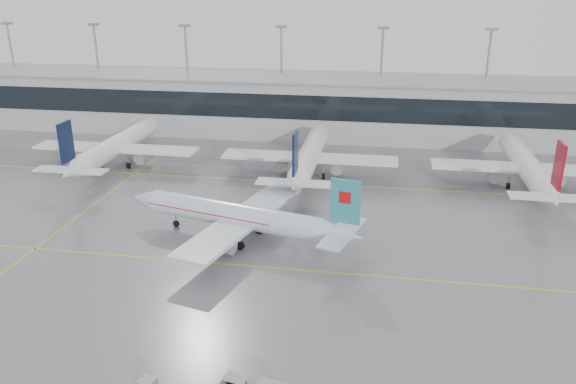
# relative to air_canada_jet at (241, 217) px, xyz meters

# --- Properties ---
(ground) EXTENTS (320.00, 320.00, 0.00)m
(ground) POSITION_rel_air_canada_jet_xyz_m (5.12, -6.81, -3.17)
(ground) COLOR slate
(ground) RESTS_ON ground
(taxi_line_main) EXTENTS (120.00, 0.25, 0.01)m
(taxi_line_main) POSITION_rel_air_canada_jet_xyz_m (5.12, -6.81, -3.17)
(taxi_line_main) COLOR gold
(taxi_line_main) RESTS_ON ground
(taxi_line_north) EXTENTS (120.00, 0.25, 0.01)m
(taxi_line_north) POSITION_rel_air_canada_jet_xyz_m (5.12, 23.19, -3.17)
(taxi_line_north) COLOR gold
(taxi_line_north) RESTS_ON ground
(taxi_line_cross) EXTENTS (0.25, 60.00, 0.01)m
(taxi_line_cross) POSITION_rel_air_canada_jet_xyz_m (-24.88, 8.19, -3.17)
(taxi_line_cross) COLOR gold
(taxi_line_cross) RESTS_ON ground
(terminal) EXTENTS (180.00, 15.00, 12.00)m
(terminal) POSITION_rel_air_canada_jet_xyz_m (5.12, 55.19, 2.83)
(terminal) COLOR #A5A5A9
(terminal) RESTS_ON ground
(terminal_glass) EXTENTS (180.00, 0.20, 5.00)m
(terminal_glass) POSITION_rel_air_canada_jet_xyz_m (5.12, 47.64, 4.33)
(terminal_glass) COLOR black
(terminal_glass) RESTS_ON ground
(terminal_roof) EXTENTS (182.00, 16.00, 0.40)m
(terminal_roof) POSITION_rel_air_canada_jet_xyz_m (5.12, 55.19, 9.03)
(terminal_roof) COLOR gray
(terminal_roof) RESTS_ON ground
(light_masts) EXTENTS (156.40, 1.00, 22.60)m
(light_masts) POSITION_rel_air_canada_jet_xyz_m (5.12, 61.19, 10.17)
(light_masts) COLOR gray
(light_masts) RESTS_ON ground
(air_canada_jet) EXTENTS (33.01, 26.11, 10.15)m
(air_canada_jet) POSITION_rel_air_canada_jet_xyz_m (0.00, 0.00, 0.00)
(air_canada_jet) COLOR silver
(air_canada_jet) RESTS_ON ground
(parked_jet_b) EXTENTS (29.64, 36.96, 11.72)m
(parked_jet_b) POSITION_rel_air_canada_jet_xyz_m (-29.88, 26.88, 0.54)
(parked_jet_b) COLOR white
(parked_jet_b) RESTS_ON ground
(parked_jet_c) EXTENTS (29.64, 36.96, 11.72)m
(parked_jet_c) POSITION_rel_air_canada_jet_xyz_m (5.12, 26.88, 0.54)
(parked_jet_c) COLOR white
(parked_jet_c) RESTS_ON ground
(parked_jet_d) EXTENTS (29.64, 36.96, 11.72)m
(parked_jet_d) POSITION_rel_air_canada_jet_xyz_m (40.12, 26.88, 0.54)
(parked_jet_d) COLOR white
(parked_jet_d) RESTS_ON ground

